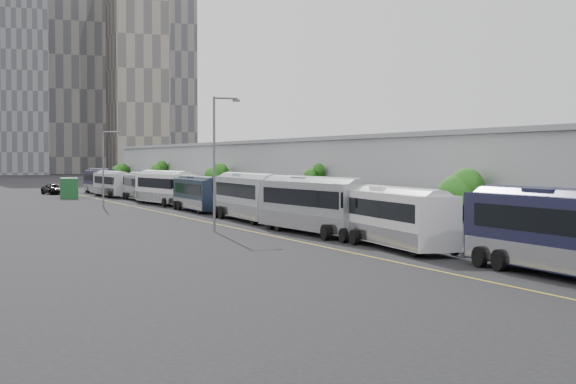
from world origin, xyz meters
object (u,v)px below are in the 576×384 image
bus_4 (249,201)px  bus_5 (199,197)px  bus_7 (141,189)px  street_lamp_far (105,163)px  bus_3 (315,210)px  bus_2 (396,223)px  street_lamp_near (216,155)px  bus_6 (165,191)px  suv (55,189)px  shipping_container (69,188)px  bus_8 (112,186)px  bus_1 (570,241)px  bus_9 (101,183)px

bus_4 → bus_5: bearing=92.6°
bus_7 → street_lamp_far: bearing=-112.6°
bus_3 → bus_2: bearing=-92.3°
bus_3 → bus_7: (0.92, 57.87, -0.21)m
bus_7 → street_lamp_near: bearing=-94.3°
bus_6 → suv: bus_6 is taller
shipping_container → suv: bearing=97.0°
bus_7 → bus_8: 13.24m
bus_5 → suv: bus_5 is taller
bus_1 → street_lamp_far: 69.33m
bus_2 → bus_6: 57.25m
bus_3 → bus_5: 31.08m
bus_2 → bus_4: 27.32m
bus_6 → street_lamp_near: bearing=-104.6°
bus_1 → street_lamp_near: 32.84m
bus_4 → bus_7: bearing=92.3°
bus_4 → bus_8: size_ratio=1.13×
bus_3 → bus_8: (-0.19, 71.07, -0.20)m
bus_3 → bus_4: size_ratio=1.00×
bus_1 → bus_7: bus_1 is taller
street_lamp_near → bus_9: bearing=85.4°
suv → street_lamp_near: bearing=-101.8°
street_lamp_near → street_lamp_far: 36.92m
bus_6 → shipping_container: bearing=101.1°
bus_3 → suv: 83.36m
street_lamp_far → bus_1: bearing=-83.8°
bus_4 → suv: bearing=98.6°
bus_6 → bus_8: (-0.98, 25.70, -0.14)m
bus_4 → street_lamp_far: bearing=108.4°
bus_3 → bus_5: bearing=85.9°
bus_5 → shipping_container: bus_5 is taller
bus_5 → bus_4: bearing=-88.3°
bus_1 → bus_5: (-0.13, 58.22, -0.19)m
bus_3 → bus_6: (0.79, 45.37, -0.06)m
bus_1 → shipping_container: bus_1 is taller
bus_2 → street_lamp_far: street_lamp_far is taller
bus_8 → street_lamp_far: size_ratio=1.48×
street_lamp_far → bus_9: bearing=80.0°
bus_9 → shipping_container: (-6.98, -14.20, -0.23)m
bus_4 → bus_9: bearing=92.8°
bus_9 → bus_2: bearing=-92.4°
bus_3 → bus_4: bus_4 is taller
bus_8 → suv: size_ratio=2.21×
bus_4 → suv: size_ratio=2.50×
bus_3 → shipping_container: size_ratio=2.23×
bus_2 → bus_7: (0.76, 69.75, -0.04)m
street_lamp_near → suv: size_ratio=1.76×
street_lamp_near → shipping_container: (-0.60, 64.65, -4.28)m
street_lamp_far → bus_7: bearing=64.5°
shipping_container → bus_5: bearing=-72.5°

